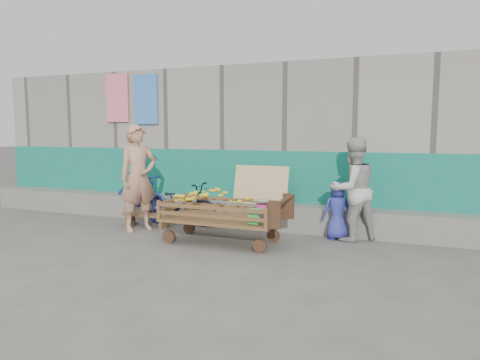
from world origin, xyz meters
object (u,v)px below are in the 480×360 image
at_px(child, 337,210).
at_px(bicycle_blue, 140,197).
at_px(vendor_man, 138,178).
at_px(bicycle_dark, 181,203).
at_px(bench, 147,217).
at_px(banana_cart, 219,207).
at_px(woman, 353,189).

relative_size(child, bicycle_blue, 0.60).
distance_m(vendor_man, bicycle_dark, 0.99).
bearing_deg(vendor_man, child, -46.56).
bearing_deg(bench, banana_cart, -18.07).
distance_m(child, bicycle_blue, 3.83).
xyz_separation_m(bench, bicycle_dark, (0.51, 0.38, 0.23)).
xyz_separation_m(banana_cart, bicycle_dark, (-1.22, 0.95, -0.17)).
xyz_separation_m(banana_cart, woman, (1.94, 0.91, 0.26)).
bearing_deg(bicycle_dark, child, -88.09).
xyz_separation_m(vendor_man, child, (3.37, 0.65, -0.46)).
distance_m(vendor_man, bicycle_blue, 0.96).
xyz_separation_m(vendor_man, bicycle_dark, (0.44, 0.71, -0.54)).
distance_m(banana_cart, woman, 2.16).
height_order(vendor_man, bicycle_blue, vendor_man).
xyz_separation_m(bench, child, (3.44, 0.32, 0.31)).
height_order(banana_cart, vendor_man, vendor_man).
bearing_deg(bench, vendor_man, -77.90).
relative_size(vendor_man, woman, 1.13).
bearing_deg(child, banana_cart, -2.01).
bearing_deg(child, woman, 156.21).
bearing_deg(bicycle_blue, bicycle_dark, -71.85).
bearing_deg(child, vendor_man, -18.58).
relative_size(bench, child, 0.97).
distance_m(bench, child, 3.47).
distance_m(woman, bicycle_blue, 4.08).
xyz_separation_m(bicycle_dark, bicycle_blue, (-0.90, 0.00, 0.07)).
distance_m(banana_cart, bench, 1.87).
relative_size(bench, bicycle_dark, 0.60).
distance_m(bench, woman, 3.75).
distance_m(vendor_man, child, 3.46).
bearing_deg(woman, banana_cart, -14.40).
xyz_separation_m(bench, bicycle_blue, (-0.39, 0.38, 0.31)).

